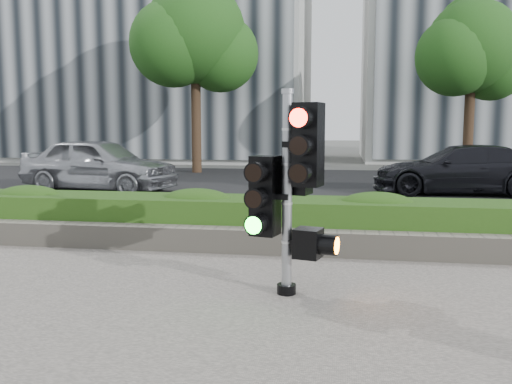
# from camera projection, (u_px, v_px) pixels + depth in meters

# --- Properties ---
(ground) EXTENTS (120.00, 120.00, 0.00)m
(ground) POSITION_uv_depth(u_px,v_px,m) (244.00, 298.00, 5.68)
(ground) COLOR #51514C
(ground) RESTS_ON ground
(road) EXTENTS (60.00, 13.00, 0.02)m
(road) POSITION_uv_depth(u_px,v_px,m) (307.00, 188.00, 15.48)
(road) COLOR black
(road) RESTS_ON ground
(curb) EXTENTS (60.00, 0.25, 0.12)m
(curb) POSITION_uv_depth(u_px,v_px,m) (279.00, 233.00, 8.76)
(curb) COLOR gray
(curb) RESTS_ON ground
(stone_wall) EXTENTS (12.00, 0.32, 0.34)m
(stone_wall) POSITION_uv_depth(u_px,v_px,m) (269.00, 241.00, 7.52)
(stone_wall) COLOR gray
(stone_wall) RESTS_ON sidewalk
(hedge) EXTENTS (12.00, 1.00, 0.68)m
(hedge) POSITION_uv_depth(u_px,v_px,m) (275.00, 221.00, 8.14)
(hedge) COLOR #4B7C26
(hedge) RESTS_ON sidewalk
(building_left) EXTENTS (16.00, 9.00, 15.00)m
(building_left) POSITION_uv_depth(u_px,v_px,m) (156.00, 17.00, 28.72)
(building_left) COLOR #B7B7B2
(building_left) RESTS_ON ground
(tree_left) EXTENTS (4.61, 4.03, 7.34)m
(tree_left) POSITION_uv_depth(u_px,v_px,m) (195.00, 37.00, 20.04)
(tree_left) COLOR black
(tree_left) RESTS_ON ground
(tree_right) EXTENTS (4.10, 3.58, 6.53)m
(tree_right) POSITION_uv_depth(u_px,v_px,m) (471.00, 50.00, 19.50)
(tree_right) COLOR black
(tree_right) RESTS_ON ground
(traffic_signal) EXTENTS (0.78, 0.63, 2.14)m
(traffic_signal) POSITION_uv_depth(u_px,v_px,m) (291.00, 183.00, 5.61)
(traffic_signal) COLOR black
(traffic_signal) RESTS_ON sidewalk
(car_silver) EXTENTS (4.52, 2.47, 1.46)m
(car_silver) POSITION_uv_depth(u_px,v_px,m) (99.00, 164.00, 14.62)
(car_silver) COLOR #9FA1A6
(car_silver) RESTS_ON road
(car_dark) EXTENTS (4.46, 1.94, 1.28)m
(car_dark) POSITION_uv_depth(u_px,v_px,m) (459.00, 169.00, 14.05)
(car_dark) COLOR black
(car_dark) RESTS_ON road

